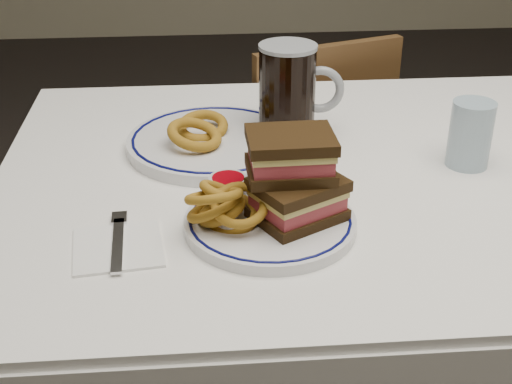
{
  "coord_description": "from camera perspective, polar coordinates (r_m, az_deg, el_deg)",
  "views": [
    {
      "loc": [
        -0.3,
        -1.03,
        1.27
      ],
      "look_at": [
        -0.23,
        -0.18,
        0.81
      ],
      "focal_mm": 50.0,
      "sensor_mm": 36.0,
      "label": 1
    }
  ],
  "objects": [
    {
      "name": "onion_rings_far",
      "position": [
        1.23,
        -4.63,
        4.92
      ],
      "size": [
        0.11,
        0.15,
        0.06
      ],
      "color": "#653D0D",
      "rests_on": "far_plate"
    },
    {
      "name": "chair_far",
      "position": [
        1.85,
        3.84,
        1.52
      ],
      "size": [
        0.47,
        0.47,
        0.81
      ],
      "color": "#412A14",
      "rests_on": "floor"
    },
    {
      "name": "water_glass",
      "position": [
        1.21,
        16.78,
        4.45
      ],
      "size": [
        0.07,
        0.07,
        0.11
      ],
      "primitive_type": "cylinder",
      "color": "#91ABBC",
      "rests_on": "dining_table"
    },
    {
      "name": "onion_rings_main",
      "position": [
        0.97,
        -2.58,
        -1.07
      ],
      "size": [
        0.12,
        0.1,
        0.09
      ],
      "color": "#653D0D",
      "rests_on": "main_plate"
    },
    {
      "name": "ketchup_ramekin",
      "position": [
        1.04,
        -2.23,
        0.45
      ],
      "size": [
        0.06,
        0.06,
        0.03
      ],
      "color": "silver",
      "rests_on": "main_plate"
    },
    {
      "name": "napkin_fork",
      "position": [
        0.98,
        -10.98,
        -4.24
      ],
      "size": [
        0.13,
        0.16,
        0.01
      ],
      "color": "white",
      "rests_on": "dining_table"
    },
    {
      "name": "reuben_sandwich",
      "position": [
        0.97,
        3.07,
        1.2
      ],
      "size": [
        0.15,
        0.14,
        0.12
      ],
      "color": "black",
      "rests_on": "main_plate"
    },
    {
      "name": "main_plate",
      "position": [
        1.0,
        1.13,
        -2.44
      ],
      "size": [
        0.24,
        0.24,
        0.02
      ],
      "color": "silver",
      "rests_on": "dining_table"
    },
    {
      "name": "dining_table",
      "position": [
        1.24,
        9.73,
        -2.43
      ],
      "size": [
        1.27,
        0.87,
        0.75
      ],
      "color": "white",
      "rests_on": "floor"
    },
    {
      "name": "far_plate",
      "position": [
        1.24,
        -3.41,
        4.02
      ],
      "size": [
        0.3,
        0.3,
        0.02
      ],
      "color": "silver",
      "rests_on": "dining_table"
    },
    {
      "name": "beer_mug",
      "position": [
        1.26,
        2.67,
        8.08
      ],
      "size": [
        0.15,
        0.1,
        0.17
      ],
      "color": "black",
      "rests_on": "dining_table"
    }
  ]
}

